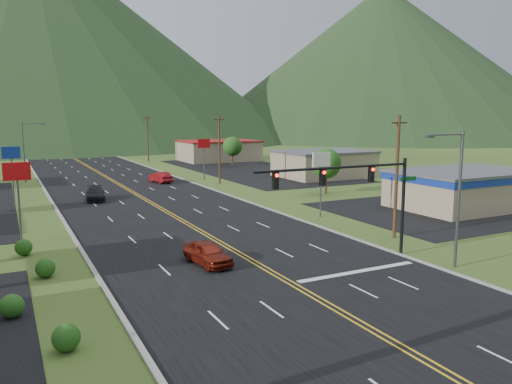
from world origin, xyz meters
name	(u,v)px	position (x,y,z in m)	size (l,w,h in m)	color
ground	(451,376)	(0.00, 0.00, 0.00)	(500.00, 500.00, 0.00)	#354719
road	(451,376)	(0.00, 0.00, 0.00)	(20.00, 460.00, 0.04)	black
traffic_signal	(359,185)	(6.48, 14.00, 5.33)	(13.10, 0.43, 7.00)	black
streetlight_east	(456,190)	(11.18, 10.00, 5.18)	(3.28, 0.25, 9.00)	#59595E
streetlight_west	(26,148)	(-11.68, 70.00, 5.18)	(3.28, 0.25, 9.00)	#59595E
building_east_near	(466,187)	(30.00, 25.00, 2.27)	(15.40, 10.40, 4.10)	tan
building_east_mid	(324,164)	(32.00, 55.00, 2.16)	(14.40, 11.40, 4.30)	tan
building_east_far	(218,151)	(28.00, 90.00, 2.26)	(16.40, 12.40, 4.50)	tan
pole_sign_west_a	(17,180)	(-14.00, 30.00, 5.05)	(2.00, 0.18, 6.40)	#59595E
pole_sign_west_b	(11,158)	(-14.00, 52.00, 5.05)	(2.00, 0.18, 6.40)	#59595E
pole_sign_east_a	(321,166)	(13.00, 28.00, 5.05)	(2.00, 0.18, 6.40)	#59595E
pole_sign_east_b	(204,148)	(13.00, 60.00, 5.05)	(2.00, 0.18, 6.40)	#59595E
tree_east_a	(326,164)	(22.00, 40.00, 3.89)	(3.84, 3.84, 5.82)	#382314
tree_east_b	(232,146)	(26.00, 78.00, 3.89)	(3.84, 3.84, 5.82)	#382314
utility_pole_a	(397,176)	(13.50, 18.00, 5.13)	(1.60, 0.28, 10.00)	#382314
utility_pole_b	(219,149)	(13.50, 55.00, 5.13)	(1.60, 0.28, 10.00)	#382314
utility_pole_c	(148,138)	(13.50, 95.00, 5.13)	(1.60, 0.28, 10.00)	#382314
utility_pole_d	(111,132)	(13.50, 135.00, 5.13)	(1.60, 0.28, 10.00)	#382314
mountain_n	(34,36)	(0.00, 220.00, 42.50)	(220.00, 220.00, 85.00)	black
mountain_ne	(381,62)	(147.84, 176.19, 35.00)	(180.00, 180.00, 70.00)	black
car_red_near	(208,254)	(-3.01, 17.92, 0.78)	(1.83, 4.55, 1.55)	maroon
car_dark_mid	(95,194)	(-5.39, 48.03, 0.75)	(2.10, 5.16, 1.50)	black
car_red_far	(160,177)	(5.98, 59.93, 0.80)	(1.69, 4.85, 1.60)	maroon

